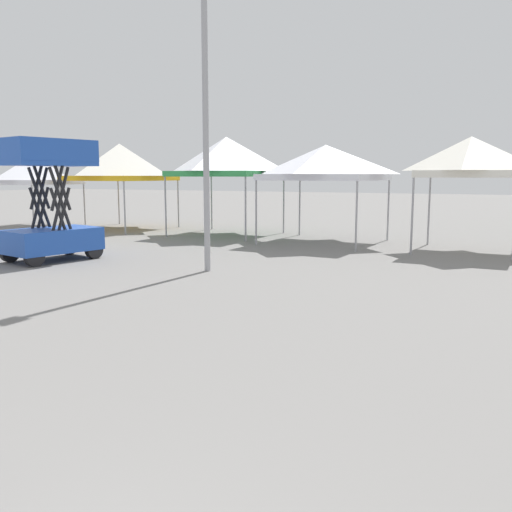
{
  "coord_description": "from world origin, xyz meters",
  "views": [
    {
      "loc": [
        2.35,
        -0.61,
        2.22
      ],
      "look_at": [
        -0.43,
        4.98,
        1.3
      ],
      "focal_mm": 38.47,
      "sensor_mm": 36.0,
      "label": 1
    }
  ],
  "objects_px": {
    "canopy_tent_behind_center": "(34,170)",
    "canopy_tent_far_left": "(325,163)",
    "canopy_tent_behind_left": "(226,157)",
    "canopy_tent_far_right": "(120,162)",
    "light_pole_near_lift": "(205,72)",
    "scissor_lift": "(51,222)",
    "canopy_tent_right_of_center": "(471,157)"
  },
  "relations": [
    {
      "from": "canopy_tent_far_right",
      "to": "canopy_tent_behind_left",
      "type": "height_order",
      "value": "canopy_tent_behind_left"
    },
    {
      "from": "scissor_lift",
      "to": "canopy_tent_behind_center",
      "type": "bearing_deg",
      "value": 139.99
    },
    {
      "from": "canopy_tent_behind_left",
      "to": "canopy_tent_far_left",
      "type": "bearing_deg",
      "value": -8.47
    },
    {
      "from": "scissor_lift",
      "to": "light_pole_near_lift",
      "type": "height_order",
      "value": "light_pole_near_lift"
    },
    {
      "from": "canopy_tent_far_right",
      "to": "light_pole_near_lift",
      "type": "bearing_deg",
      "value": -40.09
    },
    {
      "from": "canopy_tent_far_left",
      "to": "canopy_tent_far_right",
      "type": "bearing_deg",
      "value": 175.23
    },
    {
      "from": "scissor_lift",
      "to": "canopy_tent_right_of_center",
      "type": "bearing_deg",
      "value": 34.19
    },
    {
      "from": "light_pole_near_lift",
      "to": "canopy_tent_far_right",
      "type": "bearing_deg",
      "value": 139.91
    },
    {
      "from": "canopy_tent_far_left",
      "to": "light_pole_near_lift",
      "type": "xyz_separation_m",
      "value": [
        -0.59,
        -6.52,
        1.88
      ]
    },
    {
      "from": "canopy_tent_behind_left",
      "to": "scissor_lift",
      "type": "xyz_separation_m",
      "value": [
        -1.04,
        -7.53,
        -1.9
      ]
    },
    {
      "from": "canopy_tent_far_left",
      "to": "canopy_tent_behind_left",
      "type": "bearing_deg",
      "value": 171.53
    },
    {
      "from": "canopy_tent_behind_left",
      "to": "canopy_tent_behind_center",
      "type": "bearing_deg",
      "value": -176.58
    },
    {
      "from": "canopy_tent_right_of_center",
      "to": "light_pole_near_lift",
      "type": "relative_size",
      "value": 0.42
    },
    {
      "from": "canopy_tent_far_right",
      "to": "light_pole_near_lift",
      "type": "relative_size",
      "value": 0.46
    },
    {
      "from": "canopy_tent_behind_center",
      "to": "scissor_lift",
      "type": "xyz_separation_m",
      "value": [
        8.31,
        -6.98,
        -1.46
      ]
    },
    {
      "from": "canopy_tent_behind_left",
      "to": "canopy_tent_far_left",
      "type": "distance_m",
      "value": 4.13
    },
    {
      "from": "canopy_tent_behind_left",
      "to": "light_pole_near_lift",
      "type": "xyz_separation_m",
      "value": [
        3.49,
        -7.12,
        1.61
      ]
    },
    {
      "from": "canopy_tent_behind_center",
      "to": "canopy_tent_behind_left",
      "type": "xyz_separation_m",
      "value": [
        9.35,
        0.56,
        0.43
      ]
    },
    {
      "from": "canopy_tent_behind_center",
      "to": "canopy_tent_right_of_center",
      "type": "distance_m",
      "value": 17.93
    },
    {
      "from": "canopy_tent_behind_left",
      "to": "light_pole_near_lift",
      "type": "distance_m",
      "value": 8.09
    },
    {
      "from": "canopy_tent_behind_center",
      "to": "canopy_tent_right_of_center",
      "type": "xyz_separation_m",
      "value": [
        17.93,
        -0.44,
        0.26
      ]
    },
    {
      "from": "canopy_tent_behind_center",
      "to": "canopy_tent_far_left",
      "type": "bearing_deg",
      "value": -0.2
    },
    {
      "from": "canopy_tent_far_right",
      "to": "canopy_tent_far_left",
      "type": "xyz_separation_m",
      "value": [
        9.25,
        -0.77,
        -0.13
      ]
    },
    {
      "from": "canopy_tent_far_right",
      "to": "canopy_tent_behind_center",
      "type": "bearing_deg",
      "value": -170.15
    },
    {
      "from": "canopy_tent_far_right",
      "to": "canopy_tent_behind_left",
      "type": "relative_size",
      "value": 1.01
    },
    {
      "from": "canopy_tent_behind_left",
      "to": "scissor_lift",
      "type": "relative_size",
      "value": 1.16
    },
    {
      "from": "scissor_lift",
      "to": "light_pole_near_lift",
      "type": "xyz_separation_m",
      "value": [
        4.53,
        0.41,
        3.51
      ]
    },
    {
      "from": "canopy_tent_behind_center",
      "to": "scissor_lift",
      "type": "height_order",
      "value": "scissor_lift"
    },
    {
      "from": "light_pole_near_lift",
      "to": "canopy_tent_right_of_center",
      "type": "bearing_deg",
      "value": 50.26
    },
    {
      "from": "canopy_tent_far_left",
      "to": "canopy_tent_right_of_center",
      "type": "height_order",
      "value": "canopy_tent_right_of_center"
    },
    {
      "from": "canopy_tent_behind_center",
      "to": "canopy_tent_behind_left",
      "type": "distance_m",
      "value": 9.37
    },
    {
      "from": "canopy_tent_far_left",
      "to": "light_pole_near_lift",
      "type": "bearing_deg",
      "value": -95.15
    }
  ]
}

